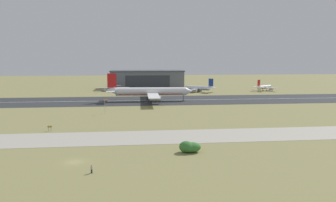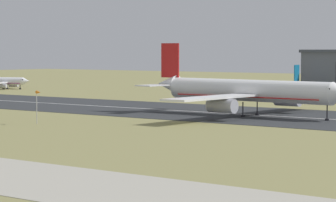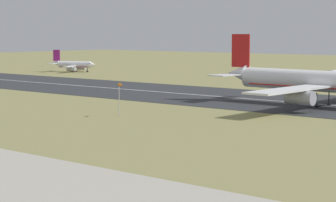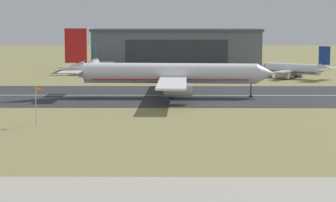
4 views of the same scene
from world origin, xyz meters
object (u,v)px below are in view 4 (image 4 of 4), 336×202
Objects in this scene: airplane_parked_east at (294,69)px; windsock_pole at (40,92)px; airplane_parked_centre at (95,65)px; airplane_landing at (169,74)px.

airplane_parked_east reaches higher than windsock_pole.
airplane_parked_east is at bearing -11.84° from airplane_parked_centre.
airplane_landing is 2.32× the size of airplane_parked_east.
airplane_landing is 2.31× the size of airplane_parked_centre.
airplane_parked_centre is 101.24m from windsock_pole.
windsock_pole is at bearing -88.26° from airplane_parked_centre.
airplane_parked_centre is at bearing 111.81° from airplane_landing.
airplane_parked_east is 3.69× the size of windsock_pole.
airplane_parked_east is 105.91m from windsock_pole.
windsock_pole is (-58.46, -88.27, 2.83)m from airplane_parked_east.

